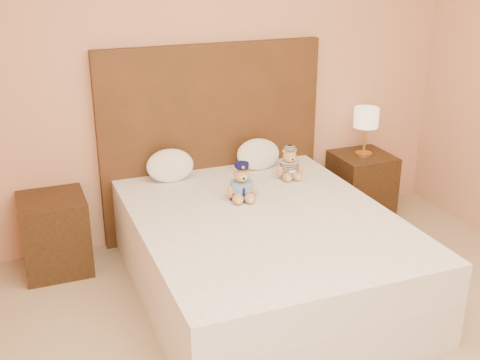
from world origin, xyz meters
name	(u,v)px	position (x,y,z in m)	size (l,w,h in m)	color
room_walls	(333,29)	(0.00, 0.46, 1.81)	(4.04, 4.52, 2.72)	tan
bed	(263,254)	(0.00, 1.20, 0.28)	(1.60, 2.00, 0.55)	white
headboard	(212,141)	(0.00, 2.21, 0.75)	(1.75, 0.08, 1.50)	#502E18
nightstand_left	(55,234)	(-1.25, 2.00, 0.28)	(0.45, 0.45, 0.55)	#3A2512
nightstand_right	(361,186)	(1.25, 2.00, 0.28)	(0.45, 0.45, 0.55)	#3A2512
lamp	(366,120)	(1.25, 2.00, 0.85)	(0.20, 0.20, 0.40)	gold
teddy_police	(242,181)	(-0.04, 1.50, 0.68)	(0.22, 0.22, 0.26)	#A77541
teddy_prisoner	(289,163)	(0.44, 1.75, 0.67)	(0.21, 0.20, 0.24)	#A77541
pillow_left	(170,164)	(-0.39, 2.03, 0.67)	(0.35, 0.23, 0.25)	white
pillow_right	(258,153)	(0.31, 2.03, 0.67)	(0.35, 0.23, 0.25)	white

